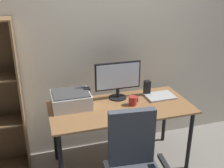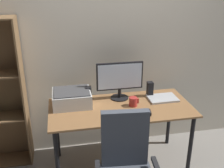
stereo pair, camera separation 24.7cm
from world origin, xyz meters
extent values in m
plane|color=gray|center=(0.00, 0.00, 0.00)|extent=(12.00, 12.00, 0.00)
cube|color=beige|center=(0.00, 0.52, 1.30)|extent=(6.40, 0.10, 2.60)
cube|color=olive|center=(0.00, 0.00, 0.73)|extent=(1.50, 0.71, 0.02)
cylinder|color=black|center=(-0.69, -0.29, 0.36)|extent=(0.04, 0.04, 0.72)
cylinder|color=black|center=(0.69, -0.29, 0.36)|extent=(0.04, 0.04, 0.72)
cylinder|color=black|center=(-0.69, 0.29, 0.36)|extent=(0.04, 0.04, 0.72)
cylinder|color=black|center=(0.69, 0.29, 0.36)|extent=(0.04, 0.04, 0.72)
cylinder|color=black|center=(0.03, 0.21, 0.75)|extent=(0.20, 0.20, 0.01)
cylinder|color=black|center=(0.03, 0.21, 0.80)|extent=(0.04, 0.04, 0.10)
cube|color=black|center=(0.03, 0.21, 1.01)|extent=(0.51, 0.03, 0.31)
cube|color=silver|center=(0.03, 0.20, 1.01)|extent=(0.48, 0.01, 0.28)
cube|color=#B7BABC|center=(0.00, -0.19, 0.75)|extent=(0.29, 0.12, 0.02)
cube|color=black|center=(0.23, -0.20, 0.76)|extent=(0.07, 0.10, 0.03)
cylinder|color=#B72D28|center=(0.13, 0.00, 0.79)|extent=(0.09, 0.09, 0.10)
cube|color=#B72D28|center=(0.18, 0.00, 0.79)|extent=(0.02, 0.01, 0.05)
cube|color=#B7BABC|center=(0.50, 0.09, 0.75)|extent=(0.32, 0.23, 0.02)
cube|color=black|center=(-0.32, 0.20, 0.82)|extent=(0.06, 0.07, 0.17)
cube|color=black|center=(0.38, 0.20, 0.82)|extent=(0.06, 0.07, 0.17)
cube|color=silver|center=(-0.50, 0.15, 0.81)|extent=(0.40, 0.34, 0.15)
cube|color=#424244|center=(-0.50, 0.15, 0.90)|extent=(0.37, 0.31, 0.01)
cube|color=#474C56|center=(-0.10, -0.59, 0.75)|extent=(0.40, 0.11, 0.52)
cube|color=#232326|center=(0.12, -0.81, 0.58)|extent=(0.07, 0.26, 0.03)
cube|color=brown|center=(-1.00, 0.31, 0.83)|extent=(0.02, 0.28, 1.66)
cube|color=brown|center=(-1.30, 0.31, 0.01)|extent=(0.58, 0.26, 0.02)
camera|label=1|loc=(-0.83, -2.42, 2.05)|focal=43.38mm
camera|label=2|loc=(-0.59, -2.48, 2.05)|focal=43.38mm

